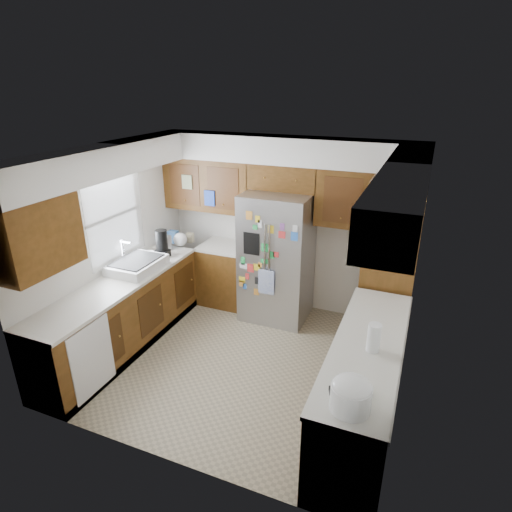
{
  "coord_description": "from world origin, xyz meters",
  "views": [
    {
      "loc": [
        1.81,
        -3.94,
        3.16
      ],
      "look_at": [
        0.04,
        0.35,
        1.25
      ],
      "focal_mm": 30.0,
      "sensor_mm": 36.0,
      "label": 1
    }
  ],
  "objects_px": {
    "pantry": "(390,264)",
    "rice_cooker": "(351,393)",
    "fridge": "(277,257)",
    "paper_towel": "(374,338)"
  },
  "relations": [
    {
      "from": "pantry",
      "to": "rice_cooker",
      "type": "distance_m",
      "value": 2.53
    },
    {
      "from": "paper_towel",
      "to": "fridge",
      "type": "bearing_deg",
      "value": 131.14
    },
    {
      "from": "pantry",
      "to": "fridge",
      "type": "relative_size",
      "value": 1.19
    },
    {
      "from": "pantry",
      "to": "paper_towel",
      "type": "height_order",
      "value": "pantry"
    },
    {
      "from": "rice_cooker",
      "to": "paper_towel",
      "type": "xyz_separation_m",
      "value": [
        0.05,
        0.81,
        -0.01
      ]
    },
    {
      "from": "fridge",
      "to": "paper_towel",
      "type": "distance_m",
      "value": 2.36
    },
    {
      "from": "pantry",
      "to": "paper_towel",
      "type": "relative_size",
      "value": 8.06
    },
    {
      "from": "rice_cooker",
      "to": "paper_towel",
      "type": "relative_size",
      "value": 1.17
    },
    {
      "from": "fridge",
      "to": "rice_cooker",
      "type": "distance_m",
      "value": 2.99
    },
    {
      "from": "rice_cooker",
      "to": "pantry",
      "type": "bearing_deg",
      "value": 89.99
    }
  ]
}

